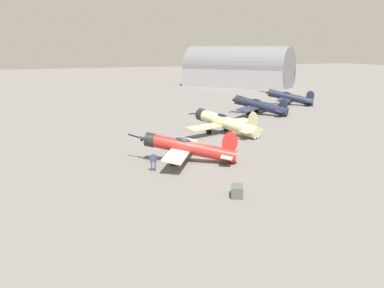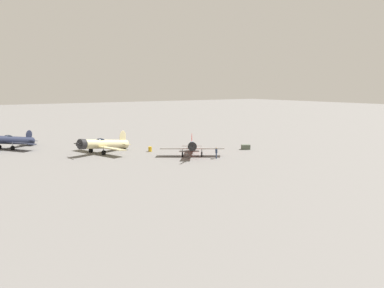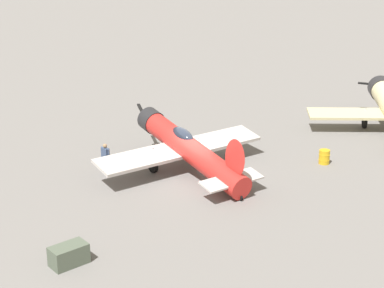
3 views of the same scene
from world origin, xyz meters
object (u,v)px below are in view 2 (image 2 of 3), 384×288
ground_crew_mechanic (216,152)px  airplane_mid_apron (103,144)px  equipment_crate (246,147)px  fuel_drum (150,149)px  airplane_far_line (11,140)px  airplane_foreground (192,147)px

ground_crew_mechanic → airplane_mid_apron: bearing=-24.1°
equipment_crate → fuel_drum: equipment_crate is taller
airplane_mid_apron → airplane_far_line: 18.02m
airplane_foreground → fuel_drum: airplane_foreground is taller
equipment_crate → ground_crew_mechanic: bearing=-159.7°
airplane_far_line → equipment_crate: (34.75, -23.81, -1.09)m
airplane_far_line → fuel_drum: (19.63, -16.30, -1.09)m
airplane_far_line → equipment_crate: airplane_far_line is taller
airplane_foreground → airplane_far_line: airplane_foreground is taller
airplane_foreground → ground_crew_mechanic: bearing=56.8°
airplane_far_line → ground_crew_mechanic: 37.35m
equipment_crate → fuel_drum: size_ratio=2.08×
airplane_foreground → airplane_mid_apron: size_ratio=0.86×
ground_crew_mechanic → airplane_far_line: bearing=-23.5°
airplane_far_line → ground_crew_mechanic: (25.58, -27.21, -0.46)m
airplane_mid_apron → airplane_far_line: airplane_mid_apron is taller
airplane_far_line → fuel_drum: bearing=105.0°
airplane_foreground → airplane_far_line: bearing=-101.3°
airplane_foreground → airplane_far_line: (-23.77, 23.12, 0.07)m
airplane_foreground → fuel_drum: size_ratio=11.49×
ground_crew_mechanic → equipment_crate: (9.17, 3.40, -0.63)m
airplane_mid_apron → airplane_far_line: (-12.49, 12.99, 0.04)m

